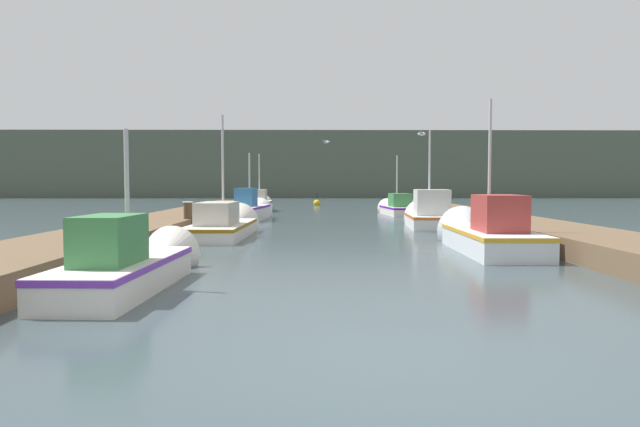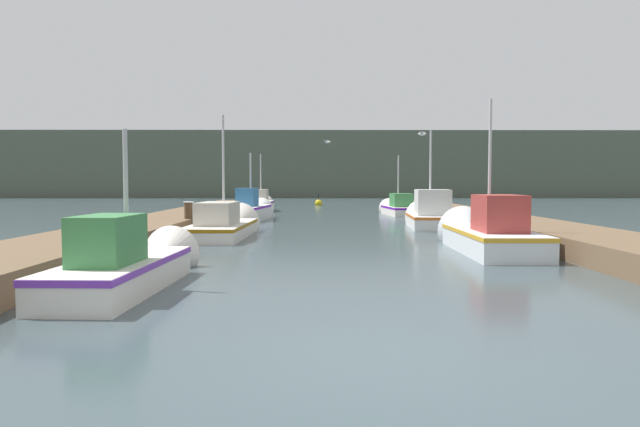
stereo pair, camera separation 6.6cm
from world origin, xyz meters
name	(u,v)px [view 2 (the right image)]	position (x,y,z in m)	size (l,w,h in m)	color
ground_plane	(381,355)	(0.00, 0.00, 0.00)	(200.00, 200.00, 0.00)	#38474C
dock_left	(167,223)	(-6.42, 16.00, 0.27)	(2.64, 40.00, 0.54)	brown
dock_right	(499,223)	(6.42, 16.00, 0.27)	(2.64, 40.00, 0.54)	brown
distant_shore_ridge	(321,166)	(0.00, 69.10, 3.99)	(120.00, 16.00, 7.97)	#4C5647
fishing_boat_0	(133,263)	(-3.97, 4.16, 0.39)	(1.50, 5.02, 3.11)	silver
fishing_boat_1	(485,234)	(3.90, 9.40, 0.45)	(1.77, 5.56, 4.51)	silver
fishing_boat_2	(226,225)	(-3.82, 13.79, 0.37)	(1.88, 6.20, 4.67)	silver
fishing_boat_3	(429,215)	(3.98, 17.48, 0.47)	(1.97, 4.78, 4.47)	silver
fishing_boat_4	(252,210)	(-3.87, 22.13, 0.48)	(1.88, 4.97, 3.59)	silver
fishing_boat_5	(397,208)	(3.96, 26.51, 0.39)	(1.65, 4.99, 3.74)	silver
fishing_boat_6	(261,204)	(-4.23, 30.81, 0.46)	(1.47, 4.80, 4.02)	silver
mooring_piling_0	(500,222)	(4.97, 11.47, 0.62)	(0.34, 0.34, 1.23)	#473523
mooring_piling_1	(189,217)	(-5.23, 14.36, 0.59)	(0.35, 0.35, 1.16)	#473523
channel_buoy	(318,203)	(-0.48, 39.76, 0.17)	(0.59, 0.59, 1.09)	gold
seagull_lead	(422,134)	(3.05, 14.15, 3.55)	(0.31, 0.56, 0.12)	white
seagull_1	(328,142)	(-0.12, 21.95, 3.81)	(0.40, 0.53, 0.12)	white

